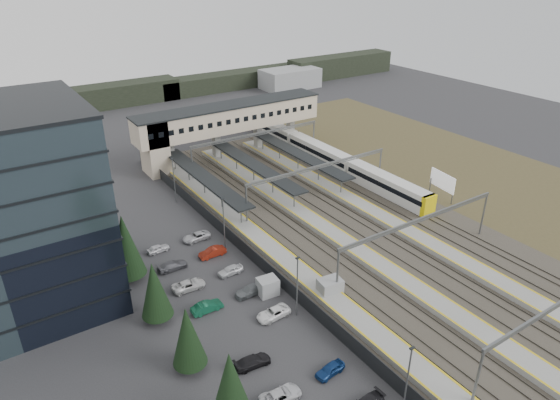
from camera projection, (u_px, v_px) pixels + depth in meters
ground at (311, 263)px, 68.97m from camera, size 220.00×220.00×0.00m
conifer_row at (168, 305)px, 53.05m from camera, size 4.42×49.82×9.50m
car_park at (252, 321)px, 57.11m from camera, size 10.53×44.51×1.28m
lampposts at (256, 249)px, 64.03m from camera, size 0.50×53.25×8.07m
fence at (251, 255)px, 69.05m from camera, size 0.08×90.00×2.00m
relay_cabin_near at (330, 288)px, 61.83m from camera, size 3.12×2.45×2.40m
relay_cabin_far at (268, 286)px, 62.23m from camera, size 2.64×2.28×2.25m
rail_corridor at (340, 228)px, 77.20m from camera, size 34.00×90.00×0.92m
canopies at (254, 165)px, 90.90m from camera, size 23.10×30.00×3.28m
footbridge at (218, 122)px, 100.69m from camera, size 40.40×6.40×11.20m
gantries at (364, 195)px, 74.50m from camera, size 28.40×62.28×7.17m
train at (322, 154)px, 101.37m from camera, size 2.75×57.35×3.46m
billboard at (442, 182)px, 85.56m from camera, size 1.04×5.81×4.95m
scrub_east at (484, 178)px, 94.97m from camera, size 34.00×120.00×0.06m
treeline_far at (190, 87)px, 148.48m from camera, size 170.00×19.00×7.00m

